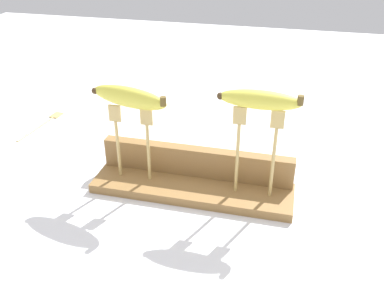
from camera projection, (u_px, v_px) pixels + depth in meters
ground_plane at (192, 192)px, 0.93m from camera, size 3.00×3.00×0.00m
wooden_board at (192, 188)px, 0.92m from camera, size 0.43×0.11×0.02m
board_backstop at (197, 161)px, 0.94m from camera, size 0.42×0.03×0.07m
fork_stand_left at (131, 137)px, 0.89m from camera, size 0.09×0.01×0.17m
fork_stand_right at (256, 146)px, 0.83m from camera, size 0.10×0.01×0.19m
banana_raised_left at (128, 98)px, 0.85m from camera, size 0.18×0.07×0.04m
banana_raised_right at (260, 101)px, 0.78m from camera, size 0.16×0.04×0.04m
fork_fallen_near at (46, 122)px, 1.23m from camera, size 0.04×0.19×0.01m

